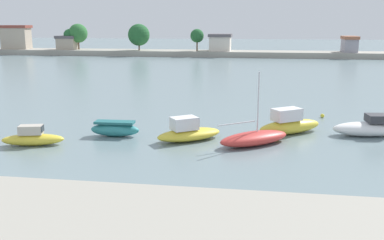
{
  "coord_description": "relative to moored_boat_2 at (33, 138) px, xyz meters",
  "views": [
    {
      "loc": [
        15.03,
        -18.04,
        8.44
      ],
      "look_at": [
        10.11,
        14.32,
        1.02
      ],
      "focal_mm": 40.83,
      "sensor_mm": 36.0,
      "label": 1
    }
  ],
  "objects": [
    {
      "name": "moored_boat_6",
      "position": [
        17.85,
        5.96,
        0.23
      ],
      "size": [
        5.43,
        4.41,
        2.0
      ],
      "rotation": [
        0.0,
        0.0,
        0.6
      ],
      "color": "yellow",
      "rests_on": "ground"
    },
    {
      "name": "mooring_buoy_1",
      "position": [
        21.19,
        12.25,
        -0.35
      ],
      "size": [
        0.36,
        0.36,
        0.36
      ],
      "primitive_type": "sphere",
      "color": "yellow",
      "rests_on": "ground"
    },
    {
      "name": "moored_boat_2",
      "position": [
        0.0,
        0.0,
        0.0
      ],
      "size": [
        4.43,
        2.22,
        1.42
      ],
      "rotation": [
        0.0,
        0.0,
        0.24
      ],
      "color": "yellow",
      "rests_on": "ground"
    },
    {
      "name": "moored_boat_3",
      "position": [
        4.87,
        3.22,
        0.03
      ],
      "size": [
        3.73,
        1.29,
        1.16
      ],
      "rotation": [
        0.0,
        0.0,
        0.03
      ],
      "color": "teal",
      "rests_on": "ground"
    },
    {
      "name": "moored_boat_7",
      "position": [
        23.64,
        6.19,
        0.1
      ],
      "size": [
        5.18,
        2.53,
        1.65
      ],
      "rotation": [
        0.0,
        0.0,
        0.12
      ],
      "color": "white",
      "rests_on": "ground"
    },
    {
      "name": "moored_boat_4",
      "position": [
        10.5,
        2.89,
        0.08
      ],
      "size": [
        5.17,
        4.43,
        1.75
      ],
      "rotation": [
        0.0,
        0.0,
        0.61
      ],
      "color": "yellow",
      "rests_on": "ground"
    },
    {
      "name": "distant_shoreline",
      "position": [
        -3.07,
        80.93,
        1.56
      ],
      "size": [
        131.38,
        8.22,
        7.95
      ],
      "color": "#9E998C",
      "rests_on": "ground"
    },
    {
      "name": "moored_boat_5",
      "position": [
        15.24,
        2.45,
        -0.05
      ],
      "size": [
        5.55,
        4.85,
        5.11
      ],
      "rotation": [
        0.0,
        0.0,
        0.65
      ],
      "color": "#C63833",
      "rests_on": "ground"
    }
  ]
}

